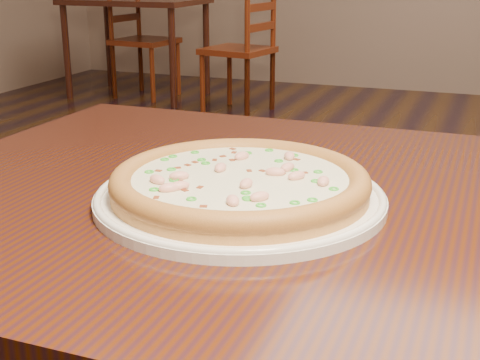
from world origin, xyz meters
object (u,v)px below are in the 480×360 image
(chair_a, at_px, (139,40))
(chair_b, at_px, (245,50))
(plate, at_px, (240,197))
(bg_table_left, at_px, (136,11))
(hero_table, at_px, (342,275))
(pizza, at_px, (240,182))

(chair_a, distance_m, chair_b, 1.02)
(chair_a, relative_size, chair_b, 1.00)
(plate, bearing_deg, chair_a, 120.91)
(chair_b, bearing_deg, bg_table_left, 165.48)
(hero_table, relative_size, plate, 3.41)
(hero_table, xyz_separation_m, plate, (-0.12, -0.05, 0.11))
(hero_table, distance_m, bg_table_left, 4.58)
(pizza, height_order, chair_b, chair_b)
(pizza, distance_m, chair_b, 3.91)
(plate, xyz_separation_m, chair_a, (-2.35, 3.92, -0.32))
(chair_a, bearing_deg, bg_table_left, -103.55)
(pizza, bearing_deg, hero_table, 22.68)
(bg_table_left, bearing_deg, plate, -58.92)
(pizza, relative_size, chair_b, 0.33)
(bg_table_left, bearing_deg, chair_a, 76.45)
(chair_a, bearing_deg, plate, -59.09)
(pizza, bearing_deg, chair_a, 120.91)
(bg_table_left, bearing_deg, pizza, -58.92)
(hero_table, bearing_deg, chair_b, 112.46)
(plate, height_order, chair_b, chair_b)
(hero_table, distance_m, chair_a, 4.60)
(chair_b, bearing_deg, hero_table, -67.54)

